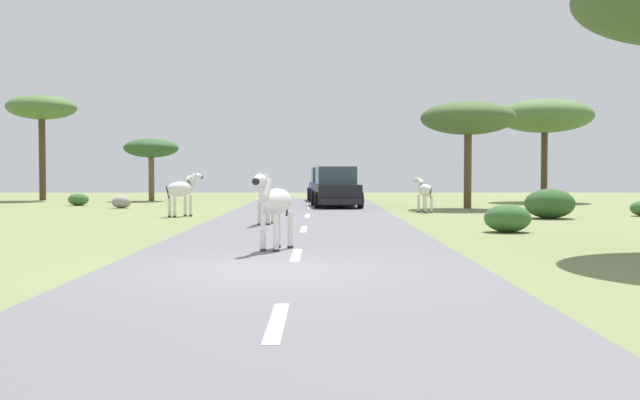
{
  "coord_description": "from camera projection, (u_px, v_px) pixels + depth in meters",
  "views": [
    {
      "loc": [
        0.92,
        -11.36,
        1.54
      ],
      "look_at": [
        0.97,
        7.41,
        0.84
      ],
      "focal_mm": 41.79,
      "sensor_mm": 36.0,
      "label": 1
    }
  ],
  "objects": [
    {
      "name": "car_1",
      "position": [
        334.0,
        188.0,
        32.19
      ],
      "size": [
        2.23,
        4.44,
        1.74
      ],
      "rotation": [
        0.0,
        0.0,
        3.21
      ],
      "color": "black",
      "rests_on": "road"
    },
    {
      "name": "rock_0",
      "position": [
        119.0,
        202.0,
        31.99
      ],
      "size": [
        0.84,
        0.62,
        0.51
      ],
      "primitive_type": "ellipsoid",
      "color": "gray",
      "rests_on": "ground_plane"
    },
    {
      "name": "ground_plane",
      "position": [
        258.0,
        273.0,
        11.41
      ],
      "size": [
        90.0,
        90.0,
        0.0
      ],
      "primitive_type": "plane",
      "color": "olive"
    },
    {
      "name": "lane_markings",
      "position": [
        288.0,
        279.0,
        10.41
      ],
      "size": [
        0.16,
        56.0,
        0.01
      ],
      "color": "silver",
      "rests_on": "road"
    },
    {
      "name": "bush_0",
      "position": [
        505.0,
        218.0,
        19.16
      ],
      "size": [
        1.2,
        1.08,
        0.72
      ],
      "primitive_type": "ellipsoid",
      "color": "#386633",
      "rests_on": "ground_plane"
    },
    {
      "name": "road",
      "position": [
        290.0,
        271.0,
        11.41
      ],
      "size": [
        6.0,
        64.0,
        0.05
      ],
      "primitive_type": "cube",
      "color": "slate",
      "rests_on": "ground_plane"
    },
    {
      "name": "bush_1",
      "position": [
        548.0,
        204.0,
        24.84
      ],
      "size": [
        1.66,
        1.5,
        1.0
      ],
      "primitive_type": "ellipsoid",
      "color": "#2D5628",
      "rests_on": "ground_plane"
    },
    {
      "name": "zebra_0",
      "position": [
        264.0,
        195.0,
        21.3
      ],
      "size": [
        0.53,
        1.5,
        1.42
      ],
      "rotation": [
        0.0,
        0.0,
        3.0
      ],
      "color": "silver",
      "rests_on": "road"
    },
    {
      "name": "tree_3",
      "position": [
        39.0,
        109.0,
        40.81
      ],
      "size": [
        3.76,
        3.76,
        5.77
      ],
      "color": "#4C3823",
      "rests_on": "ground_plane"
    },
    {
      "name": "tree_2",
      "position": [
        149.0,
        149.0,
        40.13
      ],
      "size": [
        2.93,
        2.93,
        3.37
      ],
      "color": "brown",
      "rests_on": "ground_plane"
    },
    {
      "name": "zebra_1",
      "position": [
        273.0,
        203.0,
        14.23
      ],
      "size": [
        0.81,
        1.55,
        1.53
      ],
      "rotation": [
        0.0,
        0.0,
        2.79
      ],
      "color": "silver",
      "rests_on": "road"
    },
    {
      "name": "zebra_3",
      "position": [
        180.0,
        190.0,
        25.85
      ],
      "size": [
        1.23,
        1.42,
        1.58
      ],
      "rotation": [
        0.0,
        0.0,
        5.6
      ],
      "color": "silver",
      "rests_on": "ground_plane"
    },
    {
      "name": "tree_0",
      "position": [
        543.0,
        117.0,
        38.93
      ],
      "size": [
        4.99,
        4.99,
        5.36
      ],
      "color": "#4C3823",
      "rests_on": "ground_plane"
    },
    {
      "name": "tree_1",
      "position": [
        466.0,
        119.0,
        31.64
      ],
      "size": [
        4.04,
        4.04,
        4.56
      ],
      "color": "brown",
      "rests_on": "ground_plane"
    },
    {
      "name": "zebra_2",
      "position": [
        422.0,
        191.0,
        28.7
      ],
      "size": [
        0.69,
        1.44,
        1.4
      ],
      "rotation": [
        0.0,
        0.0,
        0.31
      ],
      "color": "silver",
      "rests_on": "ground_plane"
    },
    {
      "name": "bush_3",
      "position": [
        76.0,
        199.0,
        34.51
      ],
      "size": [
        0.94,
        0.85,
        0.56
      ],
      "primitive_type": "ellipsoid",
      "color": "#386633",
      "rests_on": "ground_plane"
    },
    {
      "name": "car_0",
      "position": [
        326.0,
        186.0,
        38.8
      ],
      "size": [
        2.19,
        4.43,
        1.74
      ],
      "rotation": [
        0.0,
        0.0,
        3.19
      ],
      "color": "#1E479E",
      "rests_on": "road"
    }
  ]
}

